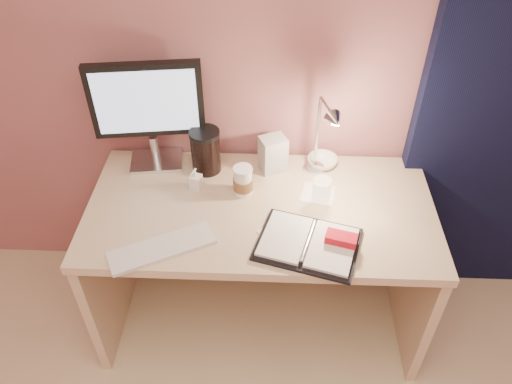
{
  "coord_description": "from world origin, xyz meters",
  "views": [
    {
      "loc": [
        0.04,
        -0.09,
        2.1
      ],
      "look_at": [
        -0.02,
        1.33,
        0.85
      ],
      "focal_mm": 35.0,
      "sensor_mm": 36.0,
      "label": 1
    }
  ],
  "objects_px": {
    "planner": "(311,243)",
    "bowl": "(322,162)",
    "keyboard": "(162,248)",
    "monitor": "(148,106)",
    "coffee_cup": "(243,182)",
    "desk": "(261,232)",
    "dark_jar": "(206,153)",
    "desk_lamp": "(312,136)",
    "lotion_bottle": "(196,179)",
    "product_box": "(273,154)",
    "clear_cup": "(321,193)"
  },
  "relations": [
    {
      "from": "planner",
      "to": "product_box",
      "type": "xyz_separation_m",
      "value": [
        -0.15,
        0.45,
        0.07
      ]
    },
    {
      "from": "desk_lamp",
      "to": "product_box",
      "type": "bearing_deg",
      "value": 132.11
    },
    {
      "from": "keyboard",
      "to": "desk_lamp",
      "type": "xyz_separation_m",
      "value": [
        0.55,
        0.4,
        0.23
      ]
    },
    {
      "from": "lotion_bottle",
      "to": "product_box",
      "type": "xyz_separation_m",
      "value": [
        0.32,
        0.15,
        0.03
      ]
    },
    {
      "from": "product_box",
      "to": "dark_jar",
      "type": "bearing_deg",
      "value": 158.42
    },
    {
      "from": "desk",
      "to": "dark_jar",
      "type": "xyz_separation_m",
      "value": [
        -0.24,
        0.16,
        0.31
      ]
    },
    {
      "from": "bowl",
      "to": "lotion_bottle",
      "type": "xyz_separation_m",
      "value": [
        -0.53,
        -0.18,
        0.03
      ]
    },
    {
      "from": "bowl",
      "to": "product_box",
      "type": "xyz_separation_m",
      "value": [
        -0.22,
        -0.03,
        0.06
      ]
    },
    {
      "from": "planner",
      "to": "desk_lamp",
      "type": "distance_m",
      "value": 0.43
    },
    {
      "from": "planner",
      "to": "desk_lamp",
      "type": "height_order",
      "value": "desk_lamp"
    },
    {
      "from": "lotion_bottle",
      "to": "desk_lamp",
      "type": "bearing_deg",
      "value": 6.64
    },
    {
      "from": "monitor",
      "to": "desk_lamp",
      "type": "distance_m",
      "value": 0.68
    },
    {
      "from": "monitor",
      "to": "dark_jar",
      "type": "distance_m",
      "value": 0.31
    },
    {
      "from": "lotion_bottle",
      "to": "desk_lamp",
      "type": "xyz_separation_m",
      "value": [
        0.47,
        0.05,
        0.19
      ]
    },
    {
      "from": "keyboard",
      "to": "coffee_cup",
      "type": "bearing_deg",
      "value": 22.4
    },
    {
      "from": "planner",
      "to": "bowl",
      "type": "distance_m",
      "value": 0.49
    },
    {
      "from": "desk",
      "to": "keyboard",
      "type": "height_order",
      "value": "keyboard"
    },
    {
      "from": "planner",
      "to": "bowl",
      "type": "height_order",
      "value": "planner"
    },
    {
      "from": "lotion_bottle",
      "to": "product_box",
      "type": "height_order",
      "value": "product_box"
    },
    {
      "from": "coffee_cup",
      "to": "lotion_bottle",
      "type": "bearing_deg",
      "value": 174.09
    },
    {
      "from": "bowl",
      "to": "lotion_bottle",
      "type": "distance_m",
      "value": 0.56
    },
    {
      "from": "monitor",
      "to": "lotion_bottle",
      "type": "xyz_separation_m",
      "value": [
        0.2,
        -0.17,
        -0.24
      ]
    },
    {
      "from": "lotion_bottle",
      "to": "keyboard",
      "type": "bearing_deg",
      "value": -103.03
    },
    {
      "from": "bowl",
      "to": "desk_lamp",
      "type": "distance_m",
      "value": 0.26
    },
    {
      "from": "clear_cup",
      "to": "product_box",
      "type": "height_order",
      "value": "product_box"
    },
    {
      "from": "desk",
      "to": "bowl",
      "type": "height_order",
      "value": "bowl"
    },
    {
      "from": "clear_cup",
      "to": "product_box",
      "type": "relative_size",
      "value": 0.8
    },
    {
      "from": "bowl",
      "to": "coffee_cup",
      "type": "bearing_deg",
      "value": -149.43
    },
    {
      "from": "planner",
      "to": "monitor",
      "type": "bearing_deg",
      "value": 160.3
    },
    {
      "from": "bowl",
      "to": "dark_jar",
      "type": "distance_m",
      "value": 0.51
    },
    {
      "from": "monitor",
      "to": "coffee_cup",
      "type": "height_order",
      "value": "monitor"
    },
    {
      "from": "keyboard",
      "to": "clear_cup",
      "type": "distance_m",
      "value": 0.65
    },
    {
      "from": "bowl",
      "to": "product_box",
      "type": "relative_size",
      "value": 0.82
    },
    {
      "from": "bowl",
      "to": "dark_jar",
      "type": "bearing_deg",
      "value": -174.78
    },
    {
      "from": "planner",
      "to": "bowl",
      "type": "xyz_separation_m",
      "value": [
        0.07,
        0.48,
        0.01
      ]
    },
    {
      "from": "planner",
      "to": "product_box",
      "type": "relative_size",
      "value": 2.64
    },
    {
      "from": "monitor",
      "to": "dark_jar",
      "type": "xyz_separation_m",
      "value": [
        0.23,
        -0.03,
        -0.2
      ]
    },
    {
      "from": "keyboard",
      "to": "bowl",
      "type": "bearing_deg",
      "value": 13.3
    },
    {
      "from": "bowl",
      "to": "planner",
      "type": "bearing_deg",
      "value": -98.26
    },
    {
      "from": "product_box",
      "to": "keyboard",
      "type": "bearing_deg",
      "value": -153.18
    },
    {
      "from": "clear_cup",
      "to": "dark_jar",
      "type": "xyz_separation_m",
      "value": [
        -0.48,
        0.21,
        0.02
      ]
    },
    {
      "from": "lotion_bottle",
      "to": "desk_lamp",
      "type": "height_order",
      "value": "desk_lamp"
    },
    {
      "from": "coffee_cup",
      "to": "monitor",
      "type": "bearing_deg",
      "value": 154.64
    },
    {
      "from": "keyboard",
      "to": "dark_jar",
      "type": "xyz_separation_m",
      "value": [
        0.11,
        0.48,
        0.08
      ]
    },
    {
      "from": "keyboard",
      "to": "planner",
      "type": "bearing_deg",
      "value": -22.86
    },
    {
      "from": "desk",
      "to": "coffee_cup",
      "type": "bearing_deg",
      "value": 176.28
    },
    {
      "from": "desk",
      "to": "planner",
      "type": "relative_size",
      "value": 3.29
    },
    {
      "from": "product_box",
      "to": "desk",
      "type": "bearing_deg",
      "value": -128.59
    },
    {
      "from": "desk",
      "to": "coffee_cup",
      "type": "height_order",
      "value": "coffee_cup"
    },
    {
      "from": "lotion_bottle",
      "to": "dark_jar",
      "type": "xyz_separation_m",
      "value": [
        0.03,
        0.13,
        0.04
      ]
    }
  ]
}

